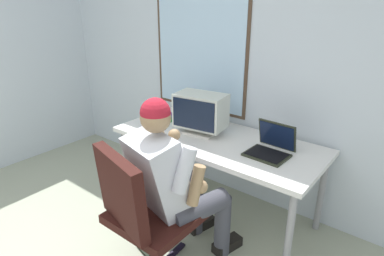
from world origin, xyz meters
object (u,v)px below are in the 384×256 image
person_seated (175,180)px  laptop (271,146)px  office_chair (141,208)px  desk (217,145)px  book_stack (163,117)px  crt_monitor (201,111)px  wine_glass (145,120)px

person_seated → laptop: (0.37, 0.69, 0.11)m
office_chair → laptop: office_chair is taller
desk → book_stack: bearing=177.6°
person_seated → laptop: bearing=62.0°
crt_monitor → laptop: (0.66, 0.01, -0.14)m
office_chair → wine_glass: (-0.69, 0.72, 0.24)m
office_chair → wine_glass: office_chair is taller
laptop → wine_glass: 1.14m
office_chair → laptop: bearing=66.0°
person_seated → laptop: size_ratio=4.06×
wine_glass → person_seated: bearing=-31.3°
laptop → wine_glass: (-1.12, -0.23, 0.02)m
person_seated → desk: bearing=100.1°
office_chair → desk: bearing=93.8°
desk → laptop: size_ratio=5.63×
desk → office_chair: office_chair is taller
office_chair → person_seated: (0.06, 0.26, 0.10)m
office_chair → book_stack: (-0.70, 0.97, 0.20)m
desk → book_stack: (-0.64, 0.03, 0.10)m
crt_monitor → book_stack: crt_monitor is taller
desk → laptop: (0.49, 0.01, 0.13)m
office_chair → person_seated: 0.29m
desk → wine_glass: (-0.63, -0.22, 0.15)m
person_seated → wine_glass: (-0.75, 0.46, 0.13)m
wine_glass → desk: bearing=19.0°
crt_monitor → laptop: bearing=0.6°
crt_monitor → wine_glass: (-0.45, -0.22, -0.12)m
desk → person_seated: bearing=-79.9°
office_chair → person_seated: size_ratio=0.77×
desk → crt_monitor: bearing=178.3°
office_chair → person_seated: bearing=77.5°
wine_glass → book_stack: (-0.01, 0.25, -0.04)m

